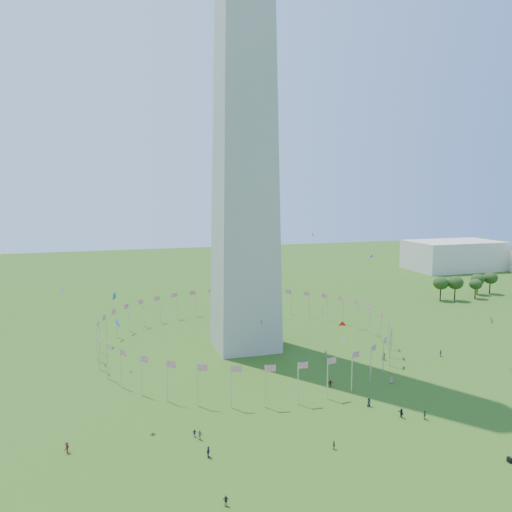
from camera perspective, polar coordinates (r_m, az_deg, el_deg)
The scene contains 8 objects.
ground at distance 100.07m, azimuth 7.05°, elevation -18.70°, with size 600.00×600.00×0.00m, color #284D12.
washington_monument at distance 142.69m, azimuth -1.36°, elevation 23.96°, with size 16.80×16.80×169.00m, color #ABA798, non-canonical shape.
flag_ring at distance 142.49m, azimuth -1.25°, elevation -8.62°, with size 80.24×80.24×9.00m.
stroller at distance 97.18m, azimuth 26.99°, elevation -20.02°, with size 0.62×0.89×0.98m, color black.
gov_building_east_a at distance 300.12m, azimuth 21.67°, elevation 0.08°, with size 50.00×30.00×16.00m, color beige.
crowd at distance 102.70m, azimuth 8.98°, elevation -17.46°, with size 93.48×71.51×1.97m.
kites_aloft at distance 122.20m, azimuth 9.15°, elevation -5.00°, with size 104.89×62.05×32.32m.
tree_line_east at distance 228.72m, azimuth 24.76°, elevation -3.12°, with size 53.24×15.18×9.78m.
Camera 1 is at (-37.34, -81.68, 44.14)m, focal length 35.00 mm.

